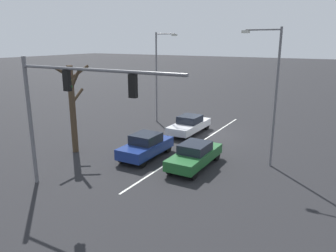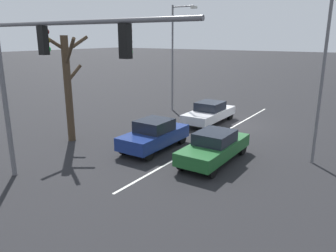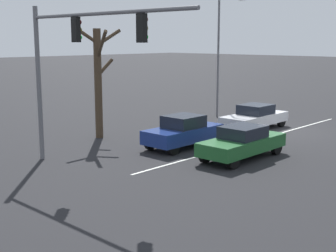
# 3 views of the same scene
# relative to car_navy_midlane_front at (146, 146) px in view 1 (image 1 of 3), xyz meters

# --- Properties ---
(ground_plane) EXTENTS (240.00, 240.00, 0.00)m
(ground_plane) POSITION_rel_car_navy_midlane_front_xyz_m (-1.74, -6.97, -0.78)
(ground_plane) COLOR black
(lane_stripe_left_divider) EXTENTS (0.12, 18.01, 0.01)m
(lane_stripe_left_divider) POSITION_rel_car_navy_midlane_front_xyz_m (-1.74, -3.96, -0.78)
(lane_stripe_left_divider) COLOR silver
(lane_stripe_left_divider) RESTS_ON ground_plane
(car_navy_midlane_front) EXTENTS (1.76, 4.20, 1.57)m
(car_navy_midlane_front) POSITION_rel_car_navy_midlane_front_xyz_m (0.00, 0.00, 0.00)
(car_navy_midlane_front) COLOR navy
(car_navy_midlane_front) RESTS_ON ground_plane
(car_darkgreen_leftlane_front) EXTENTS (1.72, 4.58, 1.47)m
(car_darkgreen_leftlane_front) POSITION_rel_car_navy_midlane_front_xyz_m (-3.41, -0.08, -0.03)
(car_darkgreen_leftlane_front) COLOR #1E5928
(car_darkgreen_leftlane_front) RESTS_ON ground_plane
(car_silver_midlane_second) EXTENTS (1.81, 4.71, 1.46)m
(car_silver_midlane_second) POSITION_rel_car_navy_midlane_front_xyz_m (0.03, -6.41, -0.05)
(car_silver_midlane_second) COLOR silver
(car_silver_midlane_second) RESTS_ON ground_plane
(traffic_signal_gantry) EXTENTS (8.96, 0.37, 6.58)m
(traffic_signal_gantry) POSITION_rel_car_navy_midlane_front_xyz_m (0.38, 6.03, 3.97)
(traffic_signal_gantry) COLOR slate
(traffic_signal_gantry) RESTS_ON ground_plane
(street_lamp_right_shoulder) EXTENTS (2.11, 0.24, 7.98)m
(street_lamp_right_shoulder) POSITION_rel_car_navy_midlane_front_xyz_m (4.15, -8.50, 3.85)
(street_lamp_right_shoulder) COLOR slate
(street_lamp_right_shoulder) RESTS_ON ground_plane
(street_lamp_left_shoulder) EXTENTS (2.26, 0.24, 8.04)m
(street_lamp_left_shoulder) POSITION_rel_car_navy_midlane_front_xyz_m (-7.04, -2.50, 3.90)
(street_lamp_left_shoulder) COLOR slate
(street_lamp_left_shoulder) RESTS_ON ground_plane
(bare_tree_near) EXTENTS (1.91, 2.24, 5.80)m
(bare_tree_near) POSITION_rel_car_navy_midlane_front_xyz_m (4.74, 1.39, 2.45)
(bare_tree_near) COLOR #423323
(bare_tree_near) RESTS_ON ground_plane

